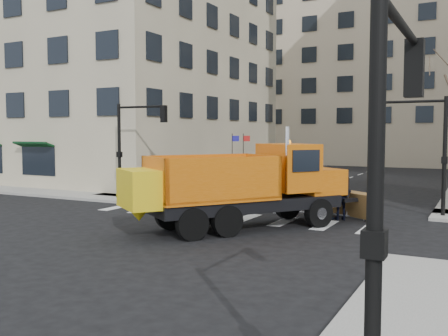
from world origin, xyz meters
The scene contains 14 objects.
ground centered at (0.00, 0.00, 0.00)m, with size 120.00×120.00×0.00m, color black.
sidewalk_back centered at (0.00, 8.50, 0.07)m, with size 64.00×5.00×0.15m, color gray.
building_left centered at (-20.00, 20.00, 13.00)m, with size 24.00×22.00×26.00m, color tan.
building_far centered at (0.00, 52.00, 12.00)m, with size 30.00×18.00×24.00m, color #BCAA90.
traffic_light_left centered at (-8.00, 7.50, 2.70)m, with size 0.18×0.18×5.40m, color black.
traffic_light_right centered at (8.50, 9.50, 2.70)m, with size 0.18×0.18×5.40m, color black.
traffic_light_near centered at (9.00, -9.00, 2.70)m, with size 0.18×0.18×5.40m, color black.
crowd_barriers centered at (-0.75, 7.60, 0.55)m, with size 12.60×0.60×1.10m, color #9EA0A5, non-canonical shape.
plow_truck centered at (1.55, 3.17, 1.79)m, with size 8.32×10.05×4.04m.
cop_a centered at (5.99, 7.00, 0.97)m, with size 0.71×0.46×1.94m, color black.
cop_b centered at (3.92, 7.00, 0.90)m, with size 0.87×0.68×1.80m, color black.
cop_c centered at (4.60, 7.00, 0.95)m, with size 1.11×0.46×1.90m, color black.
worker centered at (-3.12, 8.04, 1.15)m, with size 1.29×0.74×1.99m, color #DDF71D.
newspaper_box centered at (2.86, 8.60, 0.70)m, with size 0.45×0.40×1.10m, color #97220B.
Camera 1 is at (10.01, -14.43, 3.78)m, focal length 40.00 mm.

